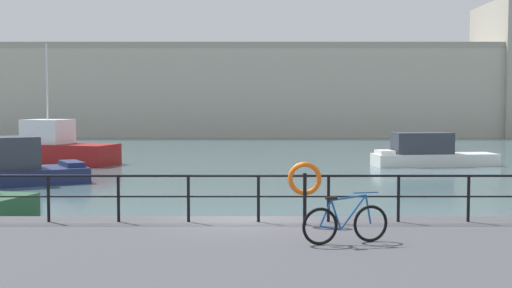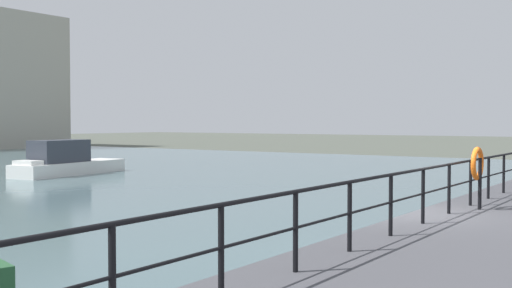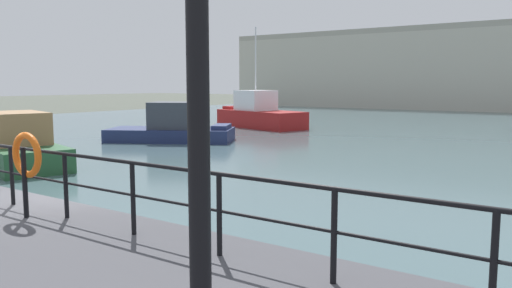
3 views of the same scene
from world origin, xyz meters
The scene contains 6 objects.
ground_plane centered at (0.00, 0.00, 0.00)m, with size 240.00×240.00×0.00m, color #4C5147.
water_basin centered at (0.00, 30.20, 0.01)m, with size 80.00×60.00×0.01m, color #476066.
moored_small_launch centered at (-11.21, 15.21, 0.75)m, with size 7.54×5.92×2.22m.
moored_white_yacht centered at (-12.27, 25.54, 0.99)m, with size 7.91×4.82×7.43m.
moored_green_narrowboat centered at (-10.78, 5.54, 0.77)m, with size 8.43×4.60×2.15m.
life_ring_stand centered at (1.30, -1.06, 2.07)m, with size 0.75×0.16×1.40m.
Camera 3 is at (8.95, -5.59, 3.27)m, focal length 35.39 mm.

